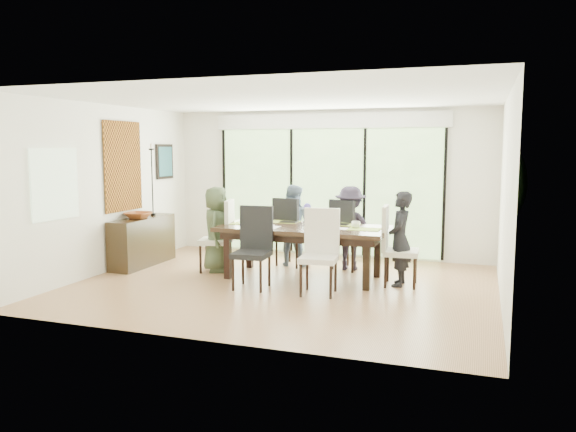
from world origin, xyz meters
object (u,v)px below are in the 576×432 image
(chair_far_left, at_px, (293,231))
(person_far_right, at_px, (350,228))
(sideboard, at_px, (143,241))
(chair_near_left, at_px, (251,248))
(cup_a, at_px, (264,220))
(person_right_end, at_px, (400,239))
(bowl, at_px, (138,215))
(chair_near_right, at_px, (319,252))
(cup_c, at_px, (356,225))
(chair_right_end, at_px, (401,246))
(laptop, at_px, (250,224))
(person_far_left, at_px, (293,225))
(chair_far_right, at_px, (350,234))
(vase, at_px, (307,222))
(cup_b, at_px, (311,225))
(chair_left_end, at_px, (215,235))
(person_left_end, at_px, (216,229))
(table_top, at_px, (303,229))

(chair_far_left, distance_m, person_far_right, 1.01)
(person_far_right, bearing_deg, sideboard, 8.03)
(chair_near_left, bearing_deg, cup_a, 97.30)
(person_right_end, distance_m, bowl, 4.38)
(chair_near_right, bearing_deg, cup_c, 67.62)
(chair_near_right, height_order, person_right_end, person_right_end)
(chair_near_right, xyz_separation_m, bowl, (-3.39, 0.78, 0.28))
(chair_right_end, relative_size, person_right_end, 0.85)
(person_right_end, xyz_separation_m, sideboard, (-4.37, 0.01, -0.28))
(laptop, bearing_deg, chair_near_right, -32.86)
(person_far_left, bearing_deg, sideboard, 26.54)
(chair_right_end, relative_size, chair_far_right, 1.00)
(person_right_end, xyz_separation_m, cup_a, (-2.18, 0.15, 0.16))
(vase, bearing_deg, chair_right_end, -1.97)
(chair_far_right, xyz_separation_m, chair_near_left, (-1.05, -1.72, 0.00))
(cup_b, bearing_deg, chair_left_end, 176.53)
(bowl, bearing_deg, laptop, -0.25)
(person_left_end, relative_size, person_far_right, 1.00)
(chair_far_right, xyz_separation_m, person_right_end, (0.93, -0.85, 0.10))
(person_far_right, height_order, laptop, person_far_right)
(laptop, relative_size, cup_a, 2.66)
(person_far_right, height_order, vase, person_far_right)
(cup_a, bearing_deg, table_top, -12.09)
(cup_b, bearing_deg, person_left_end, 176.49)
(table_top, relative_size, cup_a, 19.35)
(chair_far_left, height_order, laptop, chair_far_left)
(vase, height_order, bowl, vase)
(chair_left_end, relative_size, person_right_end, 0.85)
(table_top, xyz_separation_m, sideboard, (-2.89, 0.01, -0.36))
(table_top, xyz_separation_m, chair_near_right, (0.50, -0.87, -0.18))
(chair_far_left, relative_size, person_right_end, 0.85)
(chair_far_right, bearing_deg, person_left_end, 47.27)
(table_top, bearing_deg, chair_far_left, 117.90)
(chair_near_right, bearing_deg, table_top, 114.69)
(chair_far_left, bearing_deg, person_left_end, 53.86)
(person_far_right, xyz_separation_m, cup_b, (-0.40, -0.93, 0.16))
(person_left_end, distance_m, sideboard, 1.44)
(person_far_right, height_order, cup_b, person_far_right)
(chair_left_end, xyz_separation_m, cup_a, (0.80, 0.15, 0.27))
(table_top, height_order, person_right_end, person_right_end)
(chair_near_right, bearing_deg, chair_far_right, 83.14)
(chair_right_end, xyz_separation_m, person_far_right, (-0.95, 0.83, 0.10))
(table_top, xyz_separation_m, vase, (0.05, 0.05, 0.10))
(table_top, bearing_deg, cup_b, -33.69)
(chair_left_end, distance_m, vase, 1.58)
(chair_right_end, relative_size, person_far_left, 0.85)
(chair_near_left, xyz_separation_m, bowl, (-2.39, 0.78, 0.28))
(person_far_right, bearing_deg, vase, 51.96)
(laptop, height_order, cup_a, cup_a)
(chair_left_end, xyz_separation_m, vase, (1.55, 0.05, 0.28))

